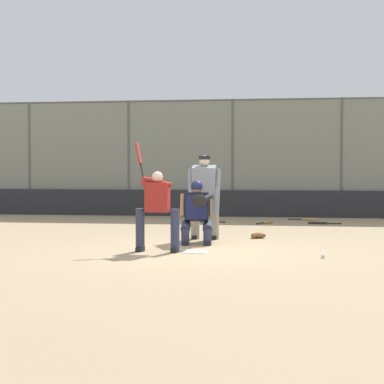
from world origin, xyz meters
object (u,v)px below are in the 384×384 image
Objects in this scene: baseball_loose at (323,256)px; umpire_home at (204,194)px; catcher_behind_plate at (197,211)px; spare_bat_third_base_side at (208,221)px; spare_bat_near_backstop at (267,222)px; batter_at_plate at (157,208)px; spare_bat_by_padding at (320,223)px; spare_bat_first_base_side at (308,219)px; fielding_glove_on_dirt at (258,235)px.

umpire_home is at bearing -47.77° from baseball_loose.
catcher_behind_plate is 5.08m from spare_bat_third_base_side.
spare_bat_third_base_side is at bearing 116.42° from spare_bat_near_backstop.
batter_at_plate is 6.32m from spare_bat_third_base_side.
spare_bat_near_backstop is (-1.84, -6.20, -0.76)m from batter_at_plate.
umpire_home reaches higher than spare_bat_by_padding.
spare_bat_by_padding is 3.07m from spare_bat_third_base_side.
batter_at_plate reaches higher than spare_bat_near_backstop.
spare_bat_first_base_side is (-1.16, -1.27, 0.00)m from spare_bat_near_backstop.
batter_at_plate is 8.08m from spare_bat_first_base_side.
umpire_home is (-0.61, -2.13, 0.17)m from batter_at_plate.
spare_bat_near_backstop is (-1.27, -4.96, -0.63)m from catcher_behind_plate.
fielding_glove_on_dirt is at bearing -161.63° from umpire_home.
spare_bat_by_padding is at bearing -85.89° from spare_bat_first_base_side.
spare_bat_third_base_side is 2.36× the size of fielding_glove_on_dirt.
catcher_behind_plate is 1.69× the size of spare_bat_near_backstop.
umpire_home is at bearing -167.91° from spare_bat_near_backstop.
spare_bat_near_backstop is at bearing 12.79° from spare_bat_by_padding.
spare_bat_near_backstop is 0.84× the size of spare_bat_first_base_side.
spare_bat_third_base_side is (0.41, -4.13, -0.93)m from umpire_home.
spare_bat_third_base_side is (3.07, -0.05, 0.00)m from spare_bat_by_padding.
umpire_home is 24.21× the size of baseball_loose.
spare_bat_near_backstop is 1.72m from spare_bat_first_base_side.
catcher_behind_plate reaches higher than spare_bat_first_base_side.
fielding_glove_on_dirt is (0.10, 3.70, 0.03)m from spare_bat_near_backstop.
spare_bat_third_base_side is 4.07m from fielding_glove_on_dirt.
spare_bat_first_base_side is (-2.99, -7.47, -0.76)m from batter_at_plate.
batter_at_plate is at bearing -167.64° from spare_bat_near_backstop.
spare_bat_third_base_side and spare_bat_first_base_side have the same top height.
fielding_glove_on_dirt is (-1.12, -0.36, -0.91)m from umpire_home.
fielding_glove_on_dirt is (-1.53, 3.77, 0.03)m from spare_bat_third_base_side.
spare_bat_first_base_side is at bearing -65.43° from spare_bat_by_padding.
batter_at_plate is 6.51m from spare_bat_near_backstop.
catcher_behind_plate is 6.72m from spare_bat_first_base_side.
spare_bat_near_backstop is (-1.23, -4.06, -0.93)m from umpire_home.
spare_bat_first_base_side is 7.90m from baseball_loose.
batter_at_plate is 3.13m from fielding_glove_on_dirt.
batter_at_plate reaches higher than baseball_loose.
umpire_home is 5.92m from spare_bat_first_base_side.
baseball_loose is (-1.21, 2.93, -0.02)m from fielding_glove_on_dirt.
batter_at_plate is 3.06m from baseball_loose.
fielding_glove_on_dirt is (-1.17, -1.26, -0.60)m from catcher_behind_plate.
umpire_home is (-0.05, -0.90, 0.31)m from catcher_behind_plate.
catcher_behind_plate is at bearing 47.14° from fielding_glove_on_dirt.
catcher_behind_plate is at bearing -35.05° from baseball_loose.
spare_bat_third_base_side is (1.63, -0.07, 0.00)m from spare_bat_near_backstop.
umpire_home reaches higher than fielding_glove_on_dirt.
spare_bat_third_base_side is at bearing -83.98° from umpire_home.
umpire_home is 5.36× the size of fielding_glove_on_dirt.
baseball_loose is at bearing 126.60° from spare_bat_third_base_side.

